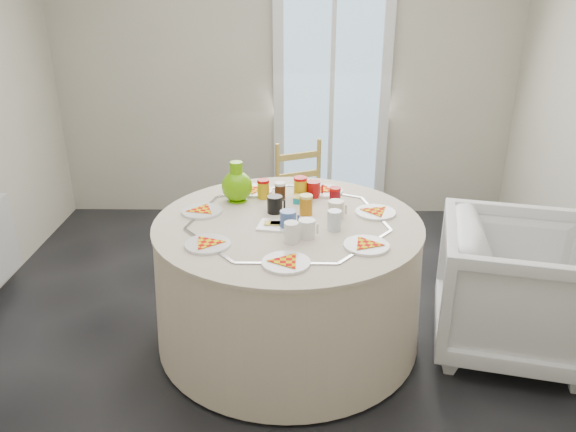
{
  "coord_description": "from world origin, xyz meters",
  "views": [
    {
      "loc": [
        0.09,
        -2.91,
        2.03
      ],
      "look_at": [
        0.05,
        -0.02,
        0.8
      ],
      "focal_mm": 35.0,
      "sensor_mm": 36.0,
      "label": 1
    }
  ],
  "objects_px": {
    "table": "(288,282)",
    "wooden_chair": "(307,201)",
    "green_pitcher": "(237,185)",
    "armchair": "(518,290)"
  },
  "relations": [
    {
      "from": "green_pitcher",
      "to": "table",
      "type": "bearing_deg",
      "value": -30.67
    },
    {
      "from": "green_pitcher",
      "to": "wooden_chair",
      "type": "bearing_deg",
      "value": 73.53
    },
    {
      "from": "table",
      "to": "wooden_chair",
      "type": "xyz_separation_m",
      "value": [
        0.13,
        1.07,
        0.09
      ]
    },
    {
      "from": "armchair",
      "to": "green_pitcher",
      "type": "xyz_separation_m",
      "value": [
        -1.63,
        0.4,
        0.48
      ]
    },
    {
      "from": "table",
      "to": "green_pitcher",
      "type": "distance_m",
      "value": 0.66
    },
    {
      "from": "table",
      "to": "wooden_chair",
      "type": "height_order",
      "value": "wooden_chair"
    },
    {
      "from": "wooden_chair",
      "to": "green_pitcher",
      "type": "relative_size",
      "value": 3.72
    },
    {
      "from": "wooden_chair",
      "to": "green_pitcher",
      "type": "xyz_separation_m",
      "value": [
        -0.44,
        -0.76,
        0.4
      ]
    },
    {
      "from": "wooden_chair",
      "to": "armchair",
      "type": "bearing_deg",
      "value": -68.03
    },
    {
      "from": "wooden_chair",
      "to": "green_pitcher",
      "type": "bearing_deg",
      "value": -143.69
    }
  ]
}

